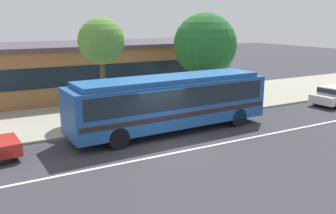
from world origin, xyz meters
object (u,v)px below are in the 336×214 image
Objects in this scene: pedestrian_waiting_near_sign at (159,96)px; bus_stop_sign at (199,88)px; transit_bus at (171,100)px; pedestrian_walking_along_curb at (125,107)px; street_tree_near_stop at (101,42)px; street_tree_mid_block at (205,45)px.

pedestrian_waiting_near_sign is 0.70× the size of bus_stop_sign.
transit_bus is 2.67m from pedestrian_walking_along_curb.
transit_bus is at bearing -60.05° from street_tree_near_stop.
transit_bus is 6.22× the size of pedestrian_waiting_near_sign.
street_tree_near_stop is at bearing 160.31° from bus_stop_sign.
pedestrian_waiting_near_sign is 5.40m from street_tree_mid_block.
bus_stop_sign is at bearing -129.91° from street_tree_mid_block.
pedestrian_walking_along_curb is at bearing 131.87° from transit_bus.
street_tree_near_stop is (-0.51, 1.97, 3.37)m from pedestrian_walking_along_curb.
pedestrian_waiting_near_sign is 0.28× the size of street_tree_mid_block.
pedestrian_walking_along_curb is at bearing -157.95° from street_tree_mid_block.
street_tree_near_stop is (-3.32, 0.57, 3.34)m from pedestrian_waiting_near_sign.
transit_bus reaches higher than pedestrian_waiting_near_sign.
bus_stop_sign is at bearing 0.93° from pedestrian_walking_along_curb.
pedestrian_waiting_near_sign is at bearing -9.67° from street_tree_near_stop.
street_tree_mid_block is (7.13, 2.89, 2.91)m from pedestrian_walking_along_curb.
pedestrian_walking_along_curb is (-2.81, -1.41, -0.03)m from pedestrian_waiting_near_sign.
street_tree_mid_block reaches higher than pedestrian_waiting_near_sign.
pedestrian_waiting_near_sign reaches higher than pedestrian_walking_along_curb.
transit_bus is at bearing -146.41° from bus_stop_sign.
bus_stop_sign is 6.27m from street_tree_near_stop.
transit_bus reaches higher than bus_stop_sign.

